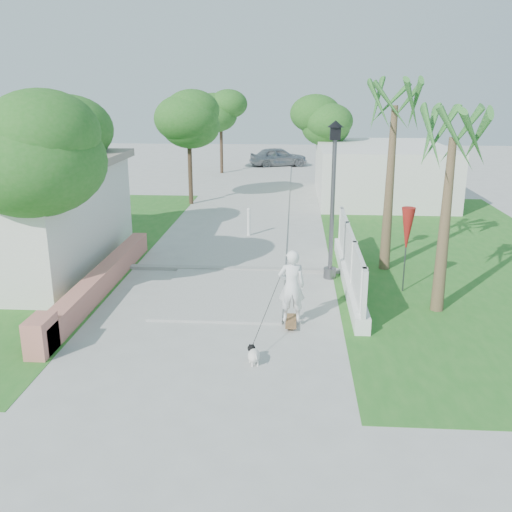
# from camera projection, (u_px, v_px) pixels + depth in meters

# --- Properties ---
(ground) EXTENTS (90.00, 90.00, 0.00)m
(ground) POSITION_uv_depth(u_px,v_px,m) (199.00, 363.00, 11.38)
(ground) COLOR #B7B7B2
(ground) RESTS_ON ground
(path_strip) EXTENTS (3.20, 36.00, 0.06)m
(path_strip) POSITION_uv_depth(u_px,v_px,m) (260.00, 189.00, 30.49)
(path_strip) COLOR #B7B7B2
(path_strip) RESTS_ON ground
(curb) EXTENTS (6.50, 0.25, 0.10)m
(curb) POSITION_uv_depth(u_px,v_px,m) (232.00, 269.00, 17.10)
(curb) COLOR #999993
(curb) RESTS_ON ground
(grass_left) EXTENTS (8.00, 20.00, 0.01)m
(grass_left) POSITION_uv_depth(u_px,v_px,m) (34.00, 248.00, 19.47)
(grass_left) COLOR #266B21
(grass_left) RESTS_ON ground
(grass_right) EXTENTS (8.00, 20.00, 0.01)m
(grass_right) POSITION_uv_depth(u_px,v_px,m) (452.00, 256.00, 18.57)
(grass_right) COLOR #266B21
(grass_right) RESTS_ON ground
(pink_wall) EXTENTS (0.45, 8.20, 0.80)m
(pink_wall) POSITION_uv_depth(u_px,v_px,m) (96.00, 285.00, 14.90)
(pink_wall) COLOR #C17363
(pink_wall) RESTS_ON ground
(lattice_fence) EXTENTS (0.35, 7.00, 1.50)m
(lattice_fence) POSITION_uv_depth(u_px,v_px,m) (349.00, 265.00, 15.79)
(lattice_fence) COLOR white
(lattice_fence) RESTS_ON ground
(building_right) EXTENTS (6.00, 8.00, 2.60)m
(building_right) POSITION_uv_depth(u_px,v_px,m) (380.00, 172.00, 27.83)
(building_right) COLOR silver
(building_right) RESTS_ON ground
(street_lamp) EXTENTS (0.44, 0.44, 4.44)m
(street_lamp) POSITION_uv_depth(u_px,v_px,m) (333.00, 195.00, 15.76)
(street_lamp) COLOR #59595E
(street_lamp) RESTS_ON ground
(bollard) EXTENTS (0.14, 0.14, 1.09)m
(bollard) POSITION_uv_depth(u_px,v_px,m) (249.00, 221.00, 20.76)
(bollard) COLOR white
(bollard) RESTS_ON ground
(patio_umbrella) EXTENTS (0.36, 0.36, 2.30)m
(patio_umbrella) POSITION_uv_depth(u_px,v_px,m) (407.00, 231.00, 14.89)
(patio_umbrella) COLOR #59595E
(patio_umbrella) RESTS_ON ground
(tree_left_near) EXTENTS (3.60, 3.60, 5.28)m
(tree_left_near) POSITION_uv_depth(u_px,v_px,m) (27.00, 152.00, 13.42)
(tree_left_near) COLOR #4C3826
(tree_left_near) RESTS_ON ground
(tree_left_mid) EXTENTS (3.20, 3.20, 4.85)m
(tree_left_mid) POSITION_uv_depth(u_px,v_px,m) (74.00, 143.00, 18.84)
(tree_left_mid) COLOR #4C3826
(tree_left_mid) RESTS_ON ground
(tree_path_left) EXTENTS (3.40, 3.40, 5.23)m
(tree_path_left) POSITION_uv_depth(u_px,v_px,m) (189.00, 121.00, 25.76)
(tree_path_left) COLOR #4C3826
(tree_path_left) RESTS_ON ground
(tree_path_right) EXTENTS (3.00, 3.00, 4.79)m
(tree_path_right) POSITION_uv_depth(u_px,v_px,m) (322.00, 123.00, 29.28)
(tree_path_right) COLOR #4C3826
(tree_path_right) RESTS_ON ground
(tree_path_far) EXTENTS (3.20, 3.20, 5.17)m
(tree_path_far) POSITION_uv_depth(u_px,v_px,m) (221.00, 111.00, 35.31)
(tree_path_far) COLOR #4C3826
(tree_path_far) RESTS_ON ground
(palm_far) EXTENTS (1.80, 1.80, 5.30)m
(palm_far) POSITION_uv_depth(u_px,v_px,m) (394.00, 117.00, 16.02)
(palm_far) COLOR brown
(palm_far) RESTS_ON ground
(palm_near) EXTENTS (1.80, 1.80, 4.70)m
(palm_near) POSITION_uv_depth(u_px,v_px,m) (452.00, 148.00, 12.96)
(palm_near) COLOR brown
(palm_near) RESTS_ON ground
(skateboarder) EXTENTS (1.04, 2.27, 1.80)m
(skateboarder) POSITION_uv_depth(u_px,v_px,m) (277.00, 301.00, 12.45)
(skateboarder) COLOR brown
(skateboarder) RESTS_ON ground
(dog) EXTENTS (0.35, 0.51, 0.36)m
(dog) POSITION_uv_depth(u_px,v_px,m) (253.00, 354.00, 11.31)
(dog) COLOR white
(dog) RESTS_ON ground
(parked_car) EXTENTS (4.18, 2.71, 1.32)m
(parked_car) POSITION_uv_depth(u_px,v_px,m) (278.00, 157.00, 39.20)
(parked_car) COLOR #A8AAB0
(parked_car) RESTS_ON ground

